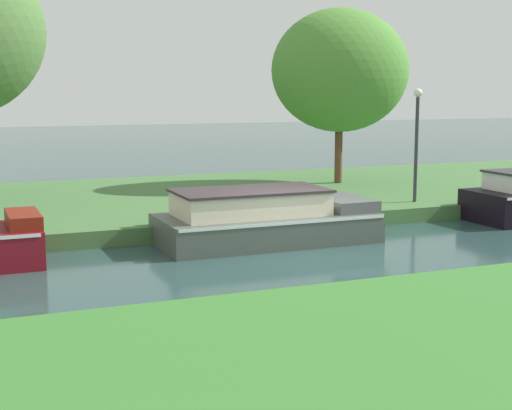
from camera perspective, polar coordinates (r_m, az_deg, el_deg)
ground_plane at (r=16.61m, az=3.37°, el=-3.54°), size 120.00×120.00×0.00m
riverbank_far at (r=22.97m, az=-4.26°, el=0.41°), size 72.00×10.00×0.40m
slate_cruiser at (r=17.44m, az=0.74°, el=-1.06°), size 5.05×2.30×1.28m
willow_tree_centre at (r=25.40m, az=6.46°, el=10.15°), size 4.74×3.88×5.81m
lamp_post at (r=21.45m, az=12.16°, el=5.47°), size 0.24×0.24×3.17m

